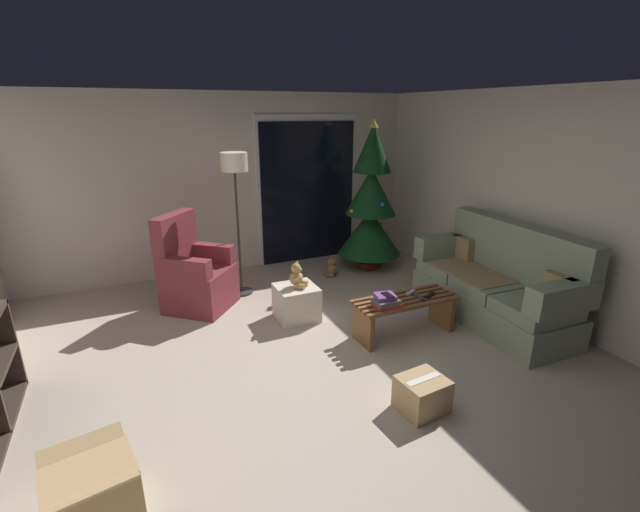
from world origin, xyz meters
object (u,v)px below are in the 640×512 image
teddy_bear_chestnut_by_tree (332,268)px  cardboard_box_open_near_shelf (92,494)px  armchair (195,275)px  teddy_bear_honey (297,277)px  ottoman (297,303)px  cell_phone (388,295)px  cardboard_box_taped_mid_floor (422,394)px  remote_graphite (419,297)px  floor_lamp (235,176)px  book_stack (386,301)px  coffee_table (405,311)px  remote_black (430,295)px  christmas_tree (371,206)px  remote_silver (411,292)px  couch (496,285)px

teddy_bear_chestnut_by_tree → cardboard_box_open_near_shelf: 4.16m
armchair → teddy_bear_honey: bearing=-39.0°
ottoman → cell_phone: bearing=-55.8°
cardboard_box_taped_mid_floor → remote_graphite: bearing=55.6°
floor_lamp → teddy_bear_chestnut_by_tree: bearing=2.8°
book_stack → ottoman: size_ratio=0.60×
remote_graphite → cell_phone: 0.43m
coffee_table → cell_phone: 0.40m
remote_black → christmas_tree: 2.12m
remote_black → cardboard_box_taped_mid_floor: remote_black is taller
cell_phone → cardboard_box_open_near_shelf: 2.81m
floor_lamp → cardboard_box_taped_mid_floor: size_ratio=4.71×
teddy_bear_honey → cardboard_box_open_near_shelf: size_ratio=0.48×
remote_black → cardboard_box_open_near_shelf: remote_black is taller
remote_graphite → book_stack: book_stack is taller
teddy_bear_honey → remote_black: bearing=-36.8°
armchair → cardboard_box_taped_mid_floor: armchair is taller
floor_lamp → teddy_bear_chestnut_by_tree: (1.32, 0.06, -1.38)m
cell_phone → teddy_bear_chestnut_by_tree: bearing=80.9°
remote_graphite → remote_silver: bearing=-86.1°
coffee_table → remote_silver: remote_silver is taller
teddy_bear_chestnut_by_tree → remote_graphite: bearing=-87.7°
teddy_bear_honey → cell_phone: bearing=-55.9°
cell_phone → christmas_tree: 2.31m
couch → cell_phone: 1.43m
armchair → ottoman: size_ratio=2.57×
remote_black → teddy_bear_honey: (-1.15, 0.86, 0.08)m
floor_lamp → teddy_bear_chestnut_by_tree: size_ratio=6.25×
christmas_tree → floor_lamp: 2.07m
cardboard_box_open_near_shelf → cardboard_box_taped_mid_floor: 2.31m
armchair → cardboard_box_open_near_shelf: armchair is taller
remote_silver → remote_graphite: bearing=-22.9°
coffee_table → teddy_bear_honey: teddy_bear_honey is taller
teddy_bear_chestnut_by_tree → cardboard_box_taped_mid_floor: size_ratio=0.75×
book_stack → ottoman: (-0.60, 0.89, -0.27)m
remote_black → armchair: bearing=24.7°
remote_silver → cardboard_box_taped_mid_floor: remote_silver is taller
ottoman → cardboard_box_taped_mid_floor: ottoman is taller
teddy_bear_chestnut_by_tree → cardboard_box_taped_mid_floor: teddy_bear_chestnut_by_tree is taller
remote_graphite → teddy_bear_honey: teddy_bear_honey is taller
christmas_tree → teddy_bear_chestnut_by_tree: (-0.66, -0.10, -0.82)m
coffee_table → teddy_bear_chestnut_by_tree: (0.05, 1.85, -0.15)m
remote_black → remote_silver: (-0.14, 0.14, 0.00)m
ottoman → teddy_bear_chestnut_by_tree: 1.41m
ottoman → cardboard_box_open_near_shelf: (-1.99, -1.90, -0.01)m
remote_black → teddy_bear_chestnut_by_tree: remote_black is taller
armchair → ottoman: (0.97, -0.79, -0.21)m
remote_graphite → cell_phone: cell_phone is taller
remote_black → ottoman: size_ratio=0.35×
remote_black → remote_graphite: size_ratio=1.00×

